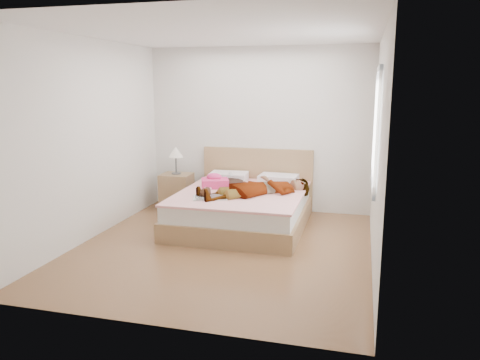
{
  "coord_description": "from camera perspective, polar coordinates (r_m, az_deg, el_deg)",
  "views": [
    {
      "loc": [
        1.63,
        -5.33,
        2.0
      ],
      "look_at": [
        0.0,
        0.85,
        0.7
      ],
      "focal_mm": 35.0,
      "sensor_mm": 36.0,
      "label": 1
    }
  ],
  "objects": [
    {
      "name": "ground",
      "position": [
        5.93,
        -2.11,
        -8.25
      ],
      "size": [
        4.0,
        4.0,
        0.0
      ],
      "primitive_type": "plane",
      "color": "#54321A",
      "rests_on": "ground"
    },
    {
      "name": "woman",
      "position": [
        6.54,
        2.16,
        -0.63
      ],
      "size": [
        1.72,
        1.58,
        0.23
      ],
      "primitive_type": "imported",
      "rotation": [
        0.0,
        0.0,
        -0.88
      ],
      "color": "silver",
      "rests_on": "bed"
    },
    {
      "name": "hair",
      "position": [
        7.12,
        -1.53,
        -0.22
      ],
      "size": [
        0.58,
        0.67,
        0.09
      ],
      "primitive_type": "ellipsoid",
      "rotation": [
        0.0,
        0.0,
        0.16
      ],
      "color": "black",
      "rests_on": "bed"
    },
    {
      "name": "phone",
      "position": [
        7.03,
        -1.1,
        0.69
      ],
      "size": [
        0.09,
        0.1,
        0.05
      ],
      "primitive_type": "cube",
      "rotation": [
        0.44,
        0.0,
        0.69
      ],
      "color": "silver",
      "rests_on": "bed"
    },
    {
      "name": "room_shell",
      "position": [
        5.66,
        16.27,
        5.96
      ],
      "size": [
        4.0,
        4.0,
        4.0
      ],
      "color": "white",
      "rests_on": "ground"
    },
    {
      "name": "bed",
      "position": [
        6.8,
        0.4,
        -3.2
      ],
      "size": [
        1.8,
        2.08,
        1.0
      ],
      "color": "olive",
      "rests_on": "ground"
    },
    {
      "name": "towel",
      "position": [
        6.95,
        -3.09,
        -0.21
      ],
      "size": [
        0.48,
        0.44,
        0.21
      ],
      "color": "#D83A8A",
      "rests_on": "bed"
    },
    {
      "name": "magazine",
      "position": [
        6.29,
        -3.65,
        -2.14
      ],
      "size": [
        0.53,
        0.44,
        0.03
      ],
      "color": "silver",
      "rests_on": "bed"
    },
    {
      "name": "coffee_mug",
      "position": [
        6.29,
        -1.01,
        -1.76
      ],
      "size": [
        0.13,
        0.11,
        0.1
      ],
      "color": "silver",
      "rests_on": "bed"
    },
    {
      "name": "plush_toy",
      "position": [
        6.35,
        -4.2,
        -1.49
      ],
      "size": [
        0.16,
        0.23,
        0.13
      ],
      "color": "#311B0D",
      "rests_on": "bed"
    },
    {
      "name": "nightstand",
      "position": [
        7.71,
        -7.72,
        -1.04
      ],
      "size": [
        0.48,
        0.43,
        1.03
      ],
      "color": "olive",
      "rests_on": "ground"
    }
  ]
}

